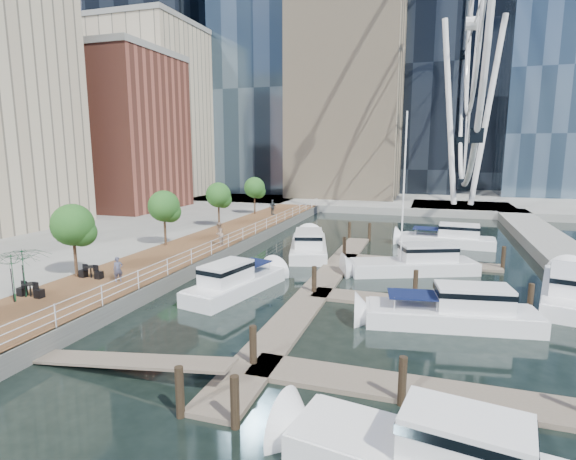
# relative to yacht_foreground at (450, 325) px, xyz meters

# --- Properties ---
(ground) EXTENTS (520.00, 520.00, 0.00)m
(ground) POSITION_rel_yacht_foreground_xyz_m (-10.89, -5.25, 0.00)
(ground) COLOR black
(ground) RESTS_ON ground
(boardwalk) EXTENTS (6.00, 60.00, 1.00)m
(boardwalk) POSITION_rel_yacht_foreground_xyz_m (-19.89, 9.75, 0.50)
(boardwalk) COLOR brown
(boardwalk) RESTS_ON ground
(seawall) EXTENTS (0.25, 60.00, 1.00)m
(seawall) POSITION_rel_yacht_foreground_xyz_m (-16.89, 9.75, 0.50)
(seawall) COLOR #595954
(seawall) RESTS_ON ground
(land_far) EXTENTS (200.00, 114.00, 1.00)m
(land_far) POSITION_rel_yacht_foreground_xyz_m (-10.89, 96.75, 0.50)
(land_far) COLOR gray
(land_far) RESTS_ON ground
(breakwater) EXTENTS (4.00, 60.00, 1.00)m
(breakwater) POSITION_rel_yacht_foreground_xyz_m (9.11, 14.75, 0.50)
(breakwater) COLOR gray
(breakwater) RESTS_ON ground
(pier) EXTENTS (14.00, 12.00, 1.00)m
(pier) POSITION_rel_yacht_foreground_xyz_m (3.11, 46.75, 0.50)
(pier) COLOR gray
(pier) RESTS_ON ground
(railing) EXTENTS (0.10, 60.00, 1.05)m
(railing) POSITION_rel_yacht_foreground_xyz_m (-16.99, 9.75, 1.52)
(railing) COLOR white
(railing) RESTS_ON boardwalk
(floating_docks) EXTENTS (16.00, 34.00, 2.60)m
(floating_docks) POSITION_rel_yacht_foreground_xyz_m (-2.92, 4.73, 0.49)
(floating_docks) COLOR #6D6051
(floating_docks) RESTS_ON ground
(midrise_condos) EXTENTS (19.00, 67.00, 28.00)m
(midrise_condos) POSITION_rel_yacht_foreground_xyz_m (-44.46, 21.57, 13.42)
(midrise_condos) COLOR #BCAD8E
(midrise_condos) RESTS_ON ground
(ferris_wheel) EXTENTS (5.80, 45.60, 47.80)m
(ferris_wheel) POSITION_rel_yacht_foreground_xyz_m (3.11, 46.75, 25.92)
(ferris_wheel) COLOR white
(ferris_wheel) RESTS_ON ground
(street_trees) EXTENTS (2.60, 42.60, 4.60)m
(street_trees) POSITION_rel_yacht_foreground_xyz_m (-22.29, 8.75, 4.29)
(street_trees) COLOR #3F2B1C
(street_trees) RESTS_ON ground
(cafe_tables) EXTENTS (2.50, 13.70, 0.74)m
(cafe_tables) POSITION_rel_yacht_foreground_xyz_m (-21.29, -7.25, 1.37)
(cafe_tables) COLOR black
(cafe_tables) RESTS_ON ground
(yacht_foreground) EXTENTS (9.63, 3.91, 2.15)m
(yacht_foreground) POSITION_rel_yacht_foreground_xyz_m (0.00, 0.00, 0.00)
(yacht_foreground) COLOR white
(yacht_foreground) RESTS_ON ground
(pedestrian_near) EXTENTS (0.64, 0.66, 1.53)m
(pedestrian_near) POSITION_rel_yacht_foreground_xyz_m (-19.02, -1.41, 1.77)
(pedestrian_near) COLOR #45475D
(pedestrian_near) RESTS_ON boardwalk
(pedestrian_mid) EXTENTS (0.75, 0.95, 1.92)m
(pedestrian_mid) POSITION_rel_yacht_foreground_xyz_m (-18.01, 10.11, 1.96)
(pedestrian_mid) COLOR gray
(pedestrian_mid) RESTS_ON boardwalk
(pedestrian_far) EXTENTS (1.19, 0.94, 1.89)m
(pedestrian_far) POSITION_rel_yacht_foreground_xyz_m (-19.84, 28.58, 1.95)
(pedestrian_far) COLOR #2E353A
(pedestrian_far) RESTS_ON boardwalk
(moored_yachts) EXTENTS (24.21, 35.83, 11.50)m
(moored_yachts) POSITION_rel_yacht_foreground_xyz_m (-2.80, 8.49, 0.00)
(moored_yachts) COLOR silver
(moored_yachts) RESTS_ON ground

